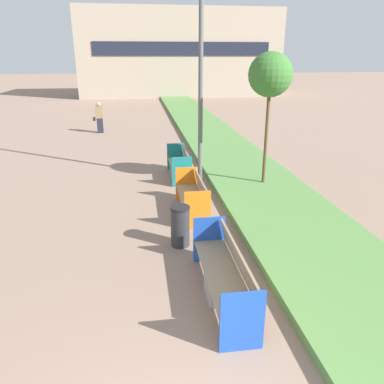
# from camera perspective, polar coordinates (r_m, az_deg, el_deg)

# --- Properties ---
(planter_grass_strip) EXTENTS (2.80, 120.00, 0.18)m
(planter_grass_strip) POSITION_cam_1_polar(r_m,az_deg,el_deg) (14.65, 6.25, 5.08)
(planter_grass_strip) COLOR #568442
(planter_grass_strip) RESTS_ON ground
(building_backdrop) EXTENTS (19.46, 7.22, 8.11)m
(building_backdrop) POSITION_cam_1_polar(r_m,az_deg,el_deg) (40.44, -2.03, 20.33)
(building_backdrop) COLOR tan
(building_backdrop) RESTS_ON ground
(bench_blue_frame) EXTENTS (0.65, 2.48, 0.94)m
(bench_blue_frame) POSITION_cam_1_polar(r_m,az_deg,el_deg) (6.39, 5.03, -12.88)
(bench_blue_frame) COLOR #9E9B96
(bench_blue_frame) RESTS_ON ground
(bench_orange_frame) EXTENTS (0.65, 2.01, 0.94)m
(bench_orange_frame) POSITION_cam_1_polar(r_m,az_deg,el_deg) (9.63, 0.15, -1.13)
(bench_orange_frame) COLOR #9E9B96
(bench_orange_frame) RESTS_ON ground
(bench_teal_frame) EXTENTS (0.65, 1.97, 0.94)m
(bench_teal_frame) POSITION_cam_1_polar(r_m,az_deg,el_deg) (12.52, -1.87, 3.90)
(bench_teal_frame) COLOR #9E9B96
(bench_teal_frame) RESTS_ON ground
(litter_bin) EXTENTS (0.42, 0.42, 0.89)m
(litter_bin) POSITION_cam_1_polar(r_m,az_deg,el_deg) (7.97, -1.81, -5.20)
(litter_bin) COLOR #2D2D30
(litter_bin) RESTS_ON ground
(street_lamp_post) EXTENTS (0.24, 0.44, 7.76)m
(street_lamp_post) POSITION_cam_1_polar(r_m,az_deg,el_deg) (11.69, 1.38, 22.10)
(street_lamp_post) COLOR #56595B
(street_lamp_post) RESTS_ON ground
(sapling_tree_near) EXTENTS (1.25, 1.25, 3.97)m
(sapling_tree_near) POSITION_cam_1_polar(r_m,az_deg,el_deg) (11.18, 11.86, 16.96)
(sapling_tree_near) COLOR brown
(sapling_tree_near) RESTS_ON ground
(pedestrian_walking) EXTENTS (0.53, 0.24, 1.60)m
(pedestrian_walking) POSITION_cam_1_polar(r_m,az_deg,el_deg) (20.56, -13.94, 10.97)
(pedestrian_walking) COLOR #232633
(pedestrian_walking) RESTS_ON ground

